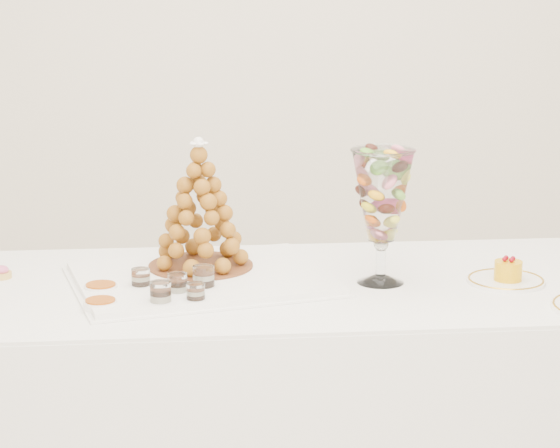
{
  "coord_description": "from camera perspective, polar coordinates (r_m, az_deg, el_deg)",
  "views": [
    {
      "loc": [
        -0.13,
        -2.55,
        1.64
      ],
      "look_at": [
        -0.03,
        0.22,
        0.96
      ],
      "focal_mm": 70.0,
      "sensor_mm": 36.0,
      "label": 1
    }
  ],
  "objects": [
    {
      "name": "buffet_table",
      "position": [
        3.1,
        1.91,
        -10.03
      ],
      "size": [
        2.11,
        0.94,
        0.79
      ],
      "rotation": [
        0.0,
        0.0,
        0.05
      ],
      "color": "white",
      "rests_on": "ground"
    },
    {
      "name": "lace_tray",
      "position": [
        2.96,
        -4.08,
        -2.87
      ],
      "size": [
        0.77,
        0.66,
        0.02
      ],
      "primitive_type": "cube",
      "rotation": [
        0.0,
        0.0,
        0.29
      ],
      "color": "white",
      "rests_on": "buffet_table"
    },
    {
      "name": "macaron_vase",
      "position": [
        2.91,
        5.36,
        1.4
      ],
      "size": [
        0.17,
        0.17,
        0.36
      ],
      "color": "white",
      "rests_on": "buffet_table"
    },
    {
      "name": "cake_plate",
      "position": [
        3.02,
        11.71,
        -2.92
      ],
      "size": [
        0.21,
        0.21,
        0.01
      ],
      "primitive_type": "cylinder",
      "color": "white",
      "rests_on": "buffet_table"
    },
    {
      "name": "pink_tart",
      "position": [
        3.09,
        -14.36,
        -2.48
      ],
      "size": [
        0.06,
        0.06,
        0.04
      ],
      "color": "tan",
      "rests_on": "buffet_table"
    },
    {
      "name": "verrine_a",
      "position": [
        2.88,
        -7.28,
        -2.97
      ],
      "size": [
        0.05,
        0.05,
        0.07
      ],
      "primitive_type": "cylinder",
      "rotation": [
        0.0,
        0.0,
        -0.11
      ],
      "color": "white",
      "rests_on": "buffet_table"
    },
    {
      "name": "verrine_b",
      "position": [
        2.81,
        -5.38,
        -3.28
      ],
      "size": [
        0.06,
        0.06,
        0.07
      ],
      "primitive_type": "cylinder",
      "rotation": [
        0.0,
        0.0,
        0.12
      ],
      "color": "white",
      "rests_on": "buffet_table"
    },
    {
      "name": "verrine_c",
      "position": [
        2.85,
        -4.01,
        -2.95
      ],
      "size": [
        0.07,
        0.07,
        0.08
      ],
      "primitive_type": "cylinder",
      "rotation": [
        0.0,
        0.0,
        -0.3
      ],
      "color": "white",
      "rests_on": "buffet_table"
    },
    {
      "name": "verrine_d",
      "position": [
        2.74,
        -6.26,
        -3.75
      ],
      "size": [
        0.06,
        0.06,
        0.07
      ],
      "primitive_type": "cylinder",
      "rotation": [
        0.0,
        0.0,
        0.24
      ],
      "color": "white",
      "rests_on": "buffet_table"
    },
    {
      "name": "verrine_e",
      "position": [
        2.75,
        -4.43,
        -3.74
      ],
      "size": [
        0.05,
        0.05,
        0.06
      ],
      "primitive_type": "cylinder",
      "rotation": [
        0.0,
        0.0,
        -0.03
      ],
      "color": "white",
      "rests_on": "buffet_table"
    },
    {
      "name": "ramekin_back",
      "position": [
        2.88,
        -9.34,
        -3.44
      ],
      "size": [
        0.09,
        0.09,
        0.03
      ],
      "primitive_type": "cylinder",
      "color": "white",
      "rests_on": "buffet_table"
    },
    {
      "name": "ramekin_front",
      "position": [
        2.75,
        -9.36,
        -4.24
      ],
      "size": [
        0.08,
        0.08,
        0.03
      ],
      "primitive_type": "cylinder",
      "color": "white",
      "rests_on": "buffet_table"
    },
    {
      "name": "croquembouche",
      "position": [
        2.99,
        -4.22,
        1.01
      ],
      "size": [
        0.29,
        0.29,
        0.36
      ],
      "rotation": [
        0.0,
        0.0,
        -0.03
      ],
      "color": "brown",
      "rests_on": "lace_tray"
    },
    {
      "name": "mousse_cake",
      "position": [
        3.0,
        11.84,
        -2.38
      ],
      "size": [
        0.08,
        0.08,
        0.07
      ],
      "color": "#E6A50A",
      "rests_on": "cake_plate"
    }
  ]
}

